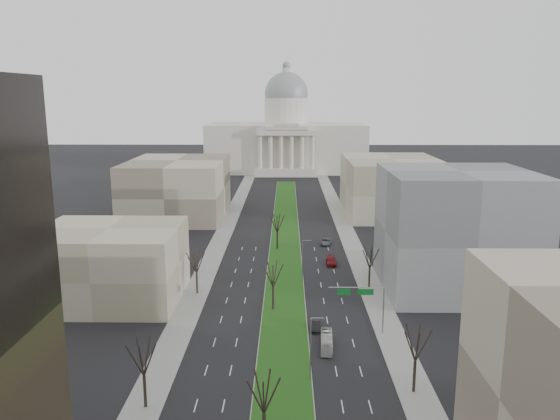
# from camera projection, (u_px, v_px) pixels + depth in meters

# --- Properties ---
(ground) EXTENTS (600.00, 600.00, 0.00)m
(ground) POSITION_uv_depth(u_px,v_px,m) (285.00, 249.00, 138.58)
(ground) COLOR black
(ground) RESTS_ON ground
(median) EXTENTS (8.00, 222.03, 0.20)m
(median) POSITION_uv_depth(u_px,v_px,m) (285.00, 250.00, 137.57)
(median) COLOR #999993
(median) RESTS_ON ground
(sidewalk_left) EXTENTS (5.00, 330.00, 0.15)m
(sidewalk_left) POSITION_uv_depth(u_px,v_px,m) (201.00, 282.00, 114.33)
(sidewalk_left) COLOR gray
(sidewalk_left) RESTS_ON ground
(sidewalk_right) EXTENTS (5.00, 330.00, 0.15)m
(sidewalk_right) POSITION_uv_depth(u_px,v_px,m) (368.00, 282.00, 113.89)
(sidewalk_right) COLOR gray
(sidewalk_right) RESTS_ON ground
(capitol) EXTENTS (80.00, 46.00, 55.00)m
(capitol) POSITION_uv_depth(u_px,v_px,m) (286.00, 139.00, 281.58)
(capitol) COLOR beige
(capitol) RESTS_ON ground
(building_beige_left) EXTENTS (26.00, 22.00, 14.00)m
(building_beige_left) POSITION_uv_depth(u_px,v_px,m) (111.00, 264.00, 103.31)
(building_beige_left) COLOR tan
(building_beige_left) RESTS_ON ground
(building_grey_right) EXTENTS (28.00, 26.00, 24.00)m
(building_grey_right) POSITION_uv_depth(u_px,v_px,m) (456.00, 231.00, 108.28)
(building_grey_right) COLOR slate
(building_grey_right) RESTS_ON ground
(building_far_left) EXTENTS (30.00, 40.00, 18.00)m
(building_far_left) POSITION_uv_depth(u_px,v_px,m) (178.00, 188.00, 176.31)
(building_far_left) COLOR gray
(building_far_left) RESTS_ON ground
(building_far_right) EXTENTS (30.00, 40.00, 18.00)m
(building_far_right) POSITION_uv_depth(u_px,v_px,m) (391.00, 186.00, 180.31)
(building_far_right) COLOR tan
(building_far_right) RESTS_ON ground
(tree_left_mid) EXTENTS (5.40, 5.40, 9.72)m
(tree_left_mid) POSITION_uv_depth(u_px,v_px,m) (143.00, 356.00, 66.91)
(tree_left_mid) COLOR black
(tree_left_mid) RESTS_ON ground
(tree_left_far) EXTENTS (5.28, 5.28, 9.50)m
(tree_left_far) POSITION_uv_depth(u_px,v_px,m) (196.00, 261.00, 106.08)
(tree_left_far) COLOR black
(tree_left_far) RESTS_ON ground
(tree_right_mid) EXTENTS (5.52, 5.52, 9.94)m
(tree_right_mid) POSITION_uv_depth(u_px,v_px,m) (416.00, 342.00, 70.36)
(tree_right_mid) COLOR black
(tree_right_mid) RESTS_ON ground
(tree_right_far) EXTENTS (5.04, 5.04, 9.07)m
(tree_right_far) POSITION_uv_depth(u_px,v_px,m) (370.00, 257.00, 109.62)
(tree_right_far) COLOR black
(tree_right_far) RESTS_ON ground
(tree_median_a) EXTENTS (5.40, 5.40, 9.72)m
(tree_median_a) POSITION_uv_depth(u_px,v_px,m) (264.00, 391.00, 58.89)
(tree_median_a) COLOR black
(tree_median_a) RESTS_ON ground
(tree_median_b) EXTENTS (5.40, 5.40, 9.72)m
(tree_median_b) POSITION_uv_depth(u_px,v_px,m) (273.00, 273.00, 98.03)
(tree_median_b) COLOR black
(tree_median_b) RESTS_ON ground
(tree_median_c) EXTENTS (5.40, 5.40, 9.72)m
(tree_median_c) POSITION_uv_depth(u_px,v_px,m) (277.00, 222.00, 137.17)
(tree_median_c) COLOR black
(tree_median_c) RESTS_ON ground
(streetlamp_median_b) EXTENTS (1.90, 0.20, 9.16)m
(streetlamp_median_b) POSITION_uv_depth(u_px,v_px,m) (311.00, 348.00, 73.95)
(streetlamp_median_b) COLOR gray
(streetlamp_median_b) RESTS_ON ground
(streetlamp_median_c) EXTENTS (1.90, 0.20, 9.16)m
(streetlamp_median_c) POSITION_uv_depth(u_px,v_px,m) (303.00, 260.00, 113.08)
(streetlamp_median_c) COLOR gray
(streetlamp_median_c) RESTS_ON ground
(mast_arm_signs) EXTENTS (9.12, 0.24, 8.09)m
(mast_arm_signs) POSITION_uv_depth(u_px,v_px,m) (367.00, 299.00, 88.26)
(mast_arm_signs) COLOR gray
(mast_arm_signs) RESTS_ON ground
(car_black) EXTENTS (1.74, 4.27, 1.38)m
(car_black) POSITION_uv_depth(u_px,v_px,m) (316.00, 326.00, 90.98)
(car_black) COLOR black
(car_black) RESTS_ON ground
(car_red) EXTENTS (2.42, 5.66, 1.63)m
(car_red) POSITION_uv_depth(u_px,v_px,m) (331.00, 261.00, 125.97)
(car_red) COLOR maroon
(car_red) RESTS_ON ground
(car_grey_far) EXTENTS (3.42, 5.97, 1.57)m
(car_grey_far) POSITION_uv_depth(u_px,v_px,m) (326.00, 241.00, 142.98)
(car_grey_far) COLOR #575960
(car_grey_far) RESTS_ON ground
(box_van) EXTENTS (2.17, 7.52, 2.07)m
(box_van) POSITION_uv_depth(u_px,v_px,m) (327.00, 342.00, 84.30)
(box_van) COLOR silver
(box_van) RESTS_ON ground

